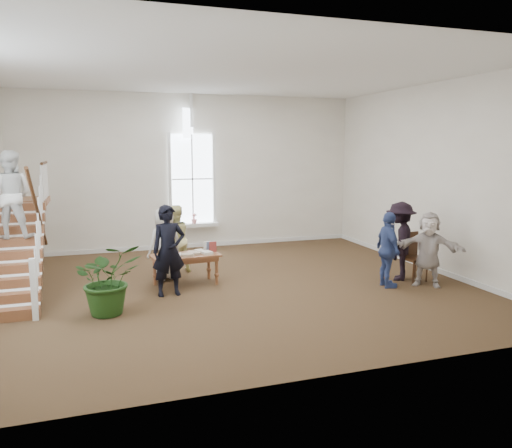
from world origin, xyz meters
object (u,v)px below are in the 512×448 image
object	(u,v)px
person_yellow	(175,239)
elderly_woman	(165,244)
woman_cluster_b	(400,241)
woman_cluster_a	(388,250)
side_chair	(412,253)
police_officer	(169,251)
floor_plant	(108,279)
library_table	(185,258)
woman_cluster_c	(428,249)

from	to	relation	value
person_yellow	elderly_woman	bearing A→B (deg)	33.04
person_yellow	woman_cluster_b	bearing A→B (deg)	129.47
woman_cluster_a	side_chair	xyz separation A→B (m)	(0.86, 0.34, -0.21)
woman_cluster_b	police_officer	bearing A→B (deg)	-54.74
woman_cluster_b	floor_plant	world-z (taller)	woman_cluster_b
person_yellow	woman_cluster_b	world-z (taller)	woman_cluster_b
elderly_woman	floor_plant	bearing A→B (deg)	37.13
person_yellow	police_officer	bearing A→B (deg)	51.13
woman_cluster_a	library_table	bearing A→B (deg)	77.80
police_officer	woman_cluster_c	world-z (taller)	police_officer
person_yellow	woman_cluster_a	distance (m)	4.90
person_yellow	library_table	bearing A→B (deg)	66.56
woman_cluster_c	woman_cluster_b	bearing A→B (deg)	152.87
woman_cluster_c	person_yellow	bearing A→B (deg)	-169.07
elderly_woman	side_chair	distance (m)	5.60
floor_plant	elderly_woman	bearing A→B (deg)	57.57
library_table	person_yellow	world-z (taller)	person_yellow
floor_plant	side_chair	distance (m)	6.62
police_officer	library_table	bearing A→B (deg)	49.12
woman_cluster_a	side_chair	world-z (taller)	woman_cluster_a
library_table	woman_cluster_b	world-z (taller)	woman_cluster_b
police_officer	floor_plant	size ratio (longest dim) A/B	1.42
library_table	side_chair	size ratio (longest dim) A/B	1.40
side_chair	woman_cluster_b	bearing A→B (deg)	152.93
elderly_woman	floor_plant	xyz separation A→B (m)	(-1.31, -2.06, -0.18)
person_yellow	woman_cluster_a	size ratio (longest dim) A/B	1.00
person_yellow	floor_plant	bearing A→B (deg)	31.86
person_yellow	woman_cluster_a	xyz separation A→B (m)	(4.14, -2.61, -0.00)
police_officer	person_yellow	world-z (taller)	police_officer
woman_cluster_c	side_chair	world-z (taller)	woman_cluster_c
woman_cluster_a	side_chair	distance (m)	0.95
person_yellow	woman_cluster_c	distance (m)	5.75
woman_cluster_b	floor_plant	bearing A→B (deg)	-46.55
elderly_woman	woman_cluster_b	world-z (taller)	woman_cluster_b
library_table	police_officer	xyz separation A→B (m)	(-0.45, -0.64, 0.33)
elderly_woman	woman_cluster_a	bearing A→B (deg)	134.10
woman_cluster_a	floor_plant	distance (m)	5.75
elderly_woman	side_chair	xyz separation A→B (m)	(5.30, -1.77, -0.22)
library_table	woman_cluster_b	bearing A→B (deg)	-18.99
police_officer	woman_cluster_c	size ratio (longest dim) A/B	1.14
woman_cluster_c	side_chair	size ratio (longest dim) A/B	1.50
woman_cluster_a	woman_cluster_b	world-z (taller)	woman_cluster_b
elderly_woman	person_yellow	distance (m)	0.58
side_chair	floor_plant	bearing A→B (deg)	177.65
library_table	woman_cluster_c	xyz separation A→B (m)	(4.96, -1.71, 0.21)
library_table	woman_cluster_a	size ratio (longest dim) A/B	0.93
police_officer	side_chair	xyz separation A→B (m)	(5.40, -0.52, -0.31)
police_officer	person_yellow	bearing A→B (deg)	71.17
woman_cluster_a	floor_plant	size ratio (longest dim) A/B	1.25
woman_cluster_a	woman_cluster_c	bearing A→B (deg)	-94.91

